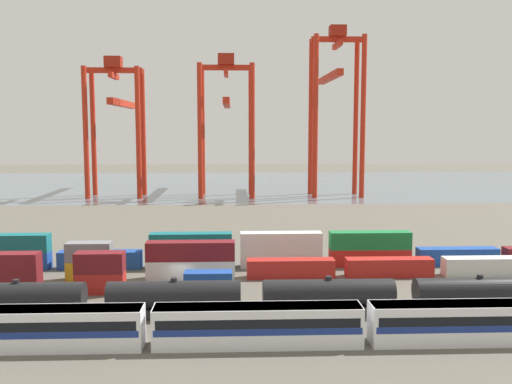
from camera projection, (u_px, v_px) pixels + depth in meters
name	position (u px, v px, depth m)	size (l,w,h in m)	color
ground_plane	(198.00, 230.00, 114.90)	(420.00, 420.00, 0.00)	#5B564C
harbour_water	(214.00, 184.00, 207.81)	(400.00, 110.00, 0.01)	slate
passenger_train	(258.00, 324.00, 53.85)	(61.17, 3.14, 3.90)	silver
freight_tank_row	(328.00, 297.00, 62.75)	(82.43, 2.92, 4.38)	#232326
shipping_container_3	(100.00, 283.00, 71.27)	(6.04, 2.44, 2.60)	#AD211C
shipping_container_4	(100.00, 262.00, 70.98)	(6.04, 2.44, 2.60)	maroon
shipping_container_5	(208.00, 281.00, 71.81)	(6.04, 2.44, 2.60)	#1C4299
shipping_container_7	(90.00, 270.00, 77.43)	(6.04, 2.44, 2.60)	gold
shipping_container_8	(89.00, 252.00, 77.13)	(6.04, 2.44, 2.60)	slate
shipping_container_9	(191.00, 269.00, 77.97)	(12.10, 2.44, 2.60)	silver
shipping_container_10	(191.00, 251.00, 77.68)	(12.10, 2.44, 2.60)	maroon
shipping_container_11	(291.00, 268.00, 78.51)	(12.10, 2.44, 2.60)	#AD211C
shipping_container_12	(389.00, 267.00, 79.06)	(12.10, 2.44, 2.60)	#AD211C
shipping_container_13	(486.00, 266.00, 79.60)	(12.10, 2.44, 2.60)	silver
shipping_container_14	(8.00, 260.00, 83.17)	(12.10, 2.44, 2.60)	#1C4299
shipping_container_15	(7.00, 243.00, 82.87)	(12.10, 2.44, 2.60)	#146066
shipping_container_16	(100.00, 260.00, 83.69)	(12.10, 2.44, 2.60)	#1C4299
shipping_container_17	(191.00, 259.00, 84.22)	(12.10, 2.44, 2.60)	#146066
shipping_container_18	(191.00, 242.00, 83.93)	(12.10, 2.44, 2.60)	#146066
shipping_container_19	(281.00, 258.00, 84.75)	(12.10, 2.44, 2.60)	silver
shipping_container_20	(281.00, 241.00, 84.46)	(12.10, 2.44, 2.60)	silver
shipping_container_21	(370.00, 257.00, 85.28)	(12.10, 2.44, 2.60)	#AD211C
shipping_container_22	(370.00, 240.00, 84.98)	(12.10, 2.44, 2.60)	#197538
shipping_container_23	(457.00, 256.00, 85.80)	(12.10, 2.44, 2.60)	#1C4299
gantry_crane_west	(117.00, 113.00, 171.94)	(16.74, 40.43, 41.49)	red
gantry_crane_central	(227.00, 112.00, 173.04)	(16.68, 40.69, 42.41)	red
gantry_crane_east	(335.00, 95.00, 172.97)	(15.64, 36.66, 50.79)	red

